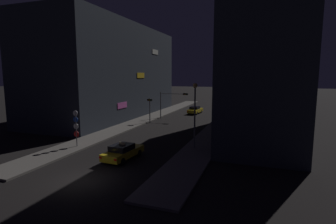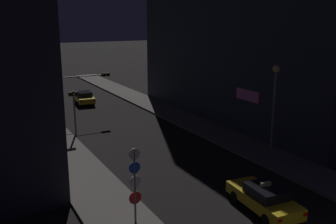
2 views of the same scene
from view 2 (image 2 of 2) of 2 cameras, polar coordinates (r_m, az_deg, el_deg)
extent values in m
cube|color=#5B5651|center=(37.62, -18.17, -1.84)|extent=(3.38, 58.86, 0.18)
cube|color=#5B5651|center=(41.63, -0.66, 0.33)|extent=(3.38, 58.86, 0.18)
cube|color=#D859B2|center=(30.12, -19.23, -0.17)|extent=(0.08, 2.80, 0.90)
cube|color=yellow|center=(36.03, -21.61, 9.11)|extent=(0.08, 2.80, 0.90)
cube|color=#282D38|center=(38.44, 11.49, 13.79)|extent=(7.91, 27.49, 19.91)
cube|color=#D859B2|center=(32.26, 11.70, 2.44)|extent=(0.08, 2.80, 0.90)
cube|color=yellow|center=(21.01, 13.94, -12.46)|extent=(2.17, 4.54, 0.60)
cube|color=black|center=(20.64, 14.37, -11.29)|extent=(1.75, 2.11, 0.50)
cube|color=red|center=(19.02, 16.26, -15.21)|extent=(0.24, 0.08, 0.16)
cube|color=red|center=(19.93, 19.70, -14.08)|extent=(0.24, 0.08, 0.16)
cylinder|color=black|center=(21.70, 9.96, -12.24)|extent=(0.27, 0.66, 0.64)
cylinder|color=black|center=(22.56, 13.43, -11.38)|extent=(0.27, 0.66, 0.64)
cylinder|color=black|center=(19.76, 14.44, -15.25)|extent=(0.27, 0.66, 0.64)
cylinder|color=black|center=(20.69, 18.06, -14.11)|extent=(0.27, 0.66, 0.64)
cube|color=#F4E08C|center=(20.57, 14.26, -10.31)|extent=(0.57, 0.23, 0.20)
cube|color=yellow|center=(46.11, -12.34, 2.01)|extent=(2.21, 4.55, 0.60)
cube|color=black|center=(45.81, -12.33, 2.63)|extent=(1.77, 2.12, 0.50)
cube|color=red|center=(43.82, -12.76, 1.51)|extent=(0.24, 0.08, 0.16)
cube|color=red|center=(44.09, -10.85, 1.68)|extent=(0.24, 0.08, 0.16)
cylinder|color=black|center=(47.35, -13.59, 1.87)|extent=(0.28, 0.66, 0.64)
cylinder|color=black|center=(47.63, -11.69, 2.04)|extent=(0.28, 0.66, 0.64)
cylinder|color=black|center=(44.72, -13.00, 1.22)|extent=(0.28, 0.66, 0.64)
cylinder|color=black|center=(45.01, -11.00, 1.40)|extent=(0.28, 0.66, 0.64)
cylinder|color=slate|center=(37.57, -15.55, 1.80)|extent=(0.16, 0.16, 4.60)
cylinder|color=slate|center=(37.76, -12.44, 5.20)|extent=(4.47, 0.10, 0.10)
cube|color=black|center=(38.43, -9.23, 5.49)|extent=(0.80, 0.28, 0.32)
sphere|color=#3F0C0C|center=(38.18, -9.49, 5.42)|extent=(0.20, 0.20, 0.20)
sphere|color=yellow|center=(38.26, -9.14, 5.45)|extent=(0.20, 0.20, 0.20)
sphere|color=#0C3319|center=(38.34, -8.79, 5.48)|extent=(0.20, 0.20, 0.20)
cylinder|color=slate|center=(33.20, -13.66, -0.25)|extent=(0.16, 0.16, 3.89)
cube|color=black|center=(32.84, -13.83, 2.63)|extent=(0.80, 0.28, 0.32)
sphere|color=#3F0C0C|center=(32.62, -14.17, 2.53)|extent=(0.20, 0.20, 0.20)
sphere|color=yellow|center=(32.68, -13.75, 2.57)|extent=(0.20, 0.20, 0.20)
sphere|color=#0C3319|center=(32.74, -13.33, 2.62)|extent=(0.20, 0.20, 0.20)
cylinder|color=slate|center=(18.55, -4.93, -11.05)|extent=(0.10, 0.10, 3.63)
cylinder|color=white|center=(17.90, -5.02, -6.24)|extent=(0.56, 0.03, 0.56)
cylinder|color=blue|center=(18.13, -4.97, -8.21)|extent=(0.57, 0.03, 0.57)
cylinder|color=white|center=(18.41, -4.93, -10.27)|extent=(0.59, 0.03, 0.59)
cylinder|color=red|center=(18.76, -4.88, -12.55)|extent=(0.63, 0.03, 0.63)
cylinder|color=slate|center=(27.07, 15.31, -0.72)|extent=(0.16, 0.16, 6.08)
sphere|color=#F9C666|center=(26.46, 15.75, 6.18)|extent=(0.49, 0.49, 0.49)
camera|label=1|loc=(25.50, 75.73, -1.65)|focal=28.30mm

